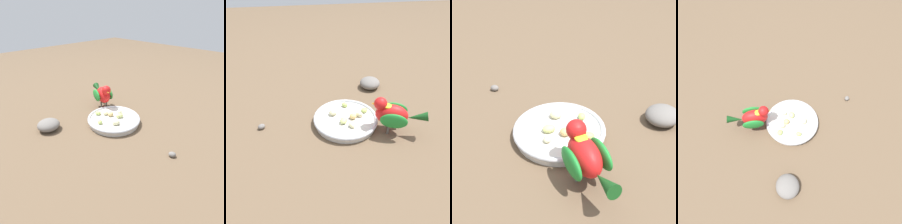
# 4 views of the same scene
# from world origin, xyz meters

# --- Properties ---
(ground_plane) EXTENTS (4.00, 4.00, 0.00)m
(ground_plane) POSITION_xyz_m (0.00, 0.00, 0.00)
(ground_plane) COLOR brown
(feeding_bowl) EXTENTS (0.24, 0.24, 0.03)m
(feeding_bowl) POSITION_xyz_m (-0.01, 0.02, 0.02)
(feeding_bowl) COLOR beige
(feeding_bowl) RESTS_ON ground_plane
(apple_piece_0) EXTENTS (0.03, 0.03, 0.02)m
(apple_piece_0) POSITION_xyz_m (-0.01, 0.05, 0.03)
(apple_piece_0) COLOR tan
(apple_piece_0) RESTS_ON feeding_bowl
(apple_piece_1) EXTENTS (0.04, 0.04, 0.02)m
(apple_piece_1) POSITION_xyz_m (-0.04, -0.02, 0.03)
(apple_piece_1) COLOR beige
(apple_piece_1) RESTS_ON feeding_bowl
(apple_piece_2) EXTENTS (0.03, 0.03, 0.02)m
(apple_piece_2) POSITION_xyz_m (0.04, 0.03, 0.03)
(apple_piece_2) COLOR beige
(apple_piece_2) RESTS_ON feeding_bowl
(apple_piece_3) EXTENTS (0.04, 0.04, 0.02)m
(apple_piece_3) POSITION_xyz_m (0.01, 0.01, 0.03)
(apple_piece_3) COLOR #C6D17A
(apple_piece_3) RESTS_ON feeding_bowl
(apple_piece_4) EXTENTS (0.03, 0.03, 0.02)m
(apple_piece_4) POSITION_xyz_m (-0.02, 0.07, 0.03)
(apple_piece_4) COLOR beige
(apple_piece_4) RESTS_ON feeding_bowl
(apple_piece_5) EXTENTS (0.03, 0.03, 0.02)m
(apple_piece_5) POSITION_xyz_m (-0.09, 0.03, 0.03)
(apple_piece_5) COLOR #B2CC66
(apple_piece_5) RESTS_ON feeding_bowl
(apple_piece_6) EXTENTS (0.03, 0.03, 0.02)m
(apple_piece_6) POSITION_xyz_m (-0.04, 0.10, 0.03)
(apple_piece_6) COLOR #B2CC66
(apple_piece_6) RESTS_ON feeding_bowl
(parrot) EXTENTS (0.12, 0.19, 0.14)m
(parrot) POSITION_xyz_m (0.06, 0.17, 0.08)
(parrot) COLOR #59544C
(parrot) RESTS_ON ground_plane
(rock_large) EXTENTS (0.12, 0.11, 0.05)m
(rock_large) POSITION_xyz_m (-0.25, 0.18, 0.02)
(rock_large) COLOR slate
(rock_large) RESTS_ON ground_plane
(pebble_0) EXTENTS (0.03, 0.03, 0.02)m
(pebble_0) POSITION_xyz_m (-0.03, -0.29, 0.01)
(pebble_0) COLOR slate
(pebble_0) RESTS_ON ground_plane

